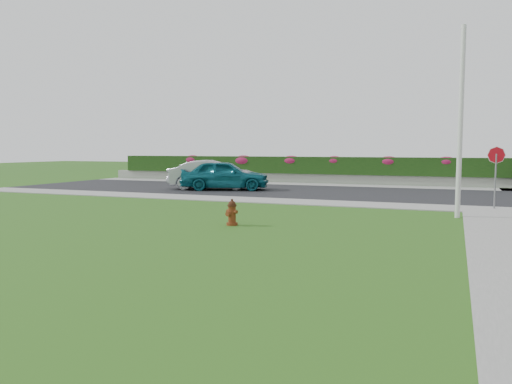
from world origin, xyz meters
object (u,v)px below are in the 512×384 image
at_px(sedan_teal, 225,175).
at_px(utility_pole, 460,123).
at_px(sedan_silver, 213,175).
at_px(stop_sign, 496,163).
at_px(fire_hydrant, 232,213).

xyz_separation_m(sedan_teal, utility_pole, (11.49, -6.66, 2.22)).
height_order(sedan_teal, sedan_silver, sedan_teal).
bearing_deg(stop_sign, sedan_silver, 178.22).
bearing_deg(sedan_silver, sedan_teal, -118.95).
xyz_separation_m(utility_pole, stop_sign, (1.27, 2.85, -1.35)).
bearing_deg(fire_hydrant, sedan_teal, 136.62).
xyz_separation_m(fire_hydrant, utility_pole, (6.12, 4.18, 2.69)).
bearing_deg(sedan_silver, stop_sign, -123.09).
bearing_deg(stop_sign, fire_hydrant, -121.81).
xyz_separation_m(sedan_teal, sedan_silver, (-0.79, 0.17, -0.01)).
relative_size(fire_hydrant, stop_sign, 0.33).
xyz_separation_m(sedan_silver, utility_pole, (12.28, -6.83, 2.24)).
relative_size(fire_hydrant, utility_pole, 0.13).
height_order(fire_hydrant, sedan_teal, sedan_teal).
relative_size(sedan_teal, sedan_silver, 0.98).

